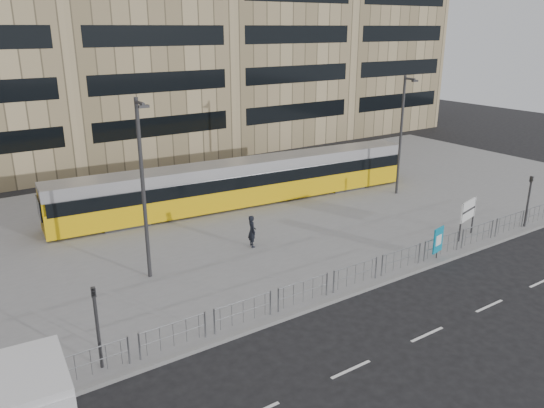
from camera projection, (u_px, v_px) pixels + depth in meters
ground at (323, 306)px, 22.87m from camera, size 120.00×120.00×0.00m
plaza at (198, 224)px, 32.27m from camera, size 64.00×24.00×0.15m
kerb at (322, 304)px, 22.88m from camera, size 64.00×0.25×0.17m
building_row at (93, 10)px, 46.52m from camera, size 70.40×18.40×31.20m
pedestrian_barrier at (351, 270)px, 24.01m from camera, size 32.07×0.07×1.10m
road_markings at (410, 342)px, 20.25m from camera, size 62.00×0.12×0.01m
tram at (243, 182)px, 35.29m from camera, size 25.25×4.71×2.96m
station_sign at (468, 212)px, 29.57m from camera, size 1.86×0.53×2.19m
ad_panel at (438, 240)px, 26.99m from camera, size 0.89×0.25×1.68m
pedestrian at (252, 231)px, 28.49m from camera, size 0.56×0.73×1.77m
traffic_light_west at (96, 317)px, 17.93m from camera, size 0.20×0.23×3.10m
traffic_light_east at (529, 195)px, 31.03m from camera, size 0.21×0.23×3.10m
lamp_post_west at (143, 184)px, 23.81m from camera, size 0.45×1.04×8.47m
lamp_post_east at (402, 131)px, 36.49m from camera, size 0.45×1.04×8.25m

